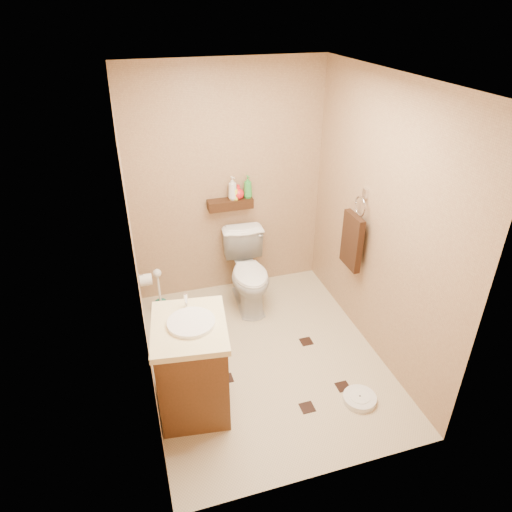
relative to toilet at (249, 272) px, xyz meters
name	(u,v)px	position (x,y,z in m)	size (l,w,h in m)	color
ground	(264,356)	(-0.10, -0.83, -0.38)	(2.50, 2.50, 0.00)	beige
wall_back	(228,185)	(-0.10, 0.42, 0.82)	(2.00, 0.04, 2.40)	tan
wall_front	(335,340)	(-0.10, -2.08, 0.82)	(2.00, 0.04, 2.40)	tan
wall_left	(135,258)	(-1.10, -0.83, 0.82)	(0.04, 2.50, 2.40)	tan
wall_right	(379,224)	(0.90, -0.83, 0.82)	(0.04, 2.50, 2.40)	tan
ceiling	(268,78)	(-0.10, -0.83, 2.02)	(2.00, 2.50, 0.02)	silver
wall_shelf	(230,204)	(-0.10, 0.34, 0.64)	(0.46, 0.14, 0.10)	#391F0F
floor_accents	(269,358)	(-0.07, -0.88, -0.38)	(1.19, 1.40, 0.01)	black
toilet	(249,272)	(0.00, 0.00, 0.00)	(0.43, 0.75, 0.77)	white
vanity	(193,365)	(-0.79, -1.20, 0.03)	(0.62, 0.72, 0.93)	brown
bathroom_scale	(360,399)	(0.48, -1.57, -0.36)	(0.29, 0.29, 0.05)	white
toilet_brush	(160,297)	(-0.92, 0.12, -0.20)	(0.12, 0.12, 0.52)	#1A695B
towel_ring	(353,239)	(0.82, -0.58, 0.56)	(0.12, 0.30, 0.76)	silver
toilet_paper	(146,280)	(-1.04, -0.18, 0.22)	(0.12, 0.11, 0.12)	white
bottle_a	(233,188)	(-0.07, 0.34, 0.80)	(0.09, 0.09, 0.24)	silver
bottle_b	(234,191)	(-0.05, 0.34, 0.77)	(0.07, 0.08, 0.17)	#FFF835
bottle_c	(238,192)	(-0.01, 0.34, 0.76)	(0.11, 0.11, 0.15)	red
bottle_d	(248,187)	(0.09, 0.34, 0.80)	(0.09, 0.09, 0.23)	green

